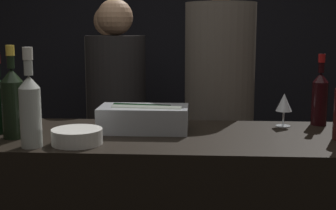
# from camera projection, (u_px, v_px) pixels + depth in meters

# --- Properties ---
(wall_back_chalkboard) EXTENTS (6.40, 0.06, 2.80)m
(wall_back_chalkboard) POSITION_uv_depth(u_px,v_px,m) (183.00, 38.00, 3.85)
(wall_back_chalkboard) COLOR black
(wall_back_chalkboard) RESTS_ON ground_plane
(ice_bin_with_bottles) EXTENTS (0.38, 0.20, 0.12)m
(ice_bin_with_bottles) POSITION_uv_depth(u_px,v_px,m) (144.00, 117.00, 2.00)
(ice_bin_with_bottles) COLOR #9EA0A5
(ice_bin_with_bottles) RESTS_ON bar_counter
(bowl_white) EXTENTS (0.19, 0.19, 0.06)m
(bowl_white) POSITION_uv_depth(u_px,v_px,m) (77.00, 136.00, 1.79)
(bowl_white) COLOR silver
(bowl_white) RESTS_ON bar_counter
(wine_glass) EXTENTS (0.07, 0.07, 0.15)m
(wine_glass) POSITION_uv_depth(u_px,v_px,m) (284.00, 103.00, 2.09)
(wine_glass) COLOR silver
(wine_glass) RESTS_ON bar_counter
(white_wine_bottle) EXTENTS (0.08, 0.08, 0.37)m
(white_wine_bottle) POSITION_uv_depth(u_px,v_px,m) (30.00, 107.00, 1.72)
(white_wine_bottle) COLOR #B2B7AD
(white_wine_bottle) RESTS_ON bar_counter
(red_wine_bottle_tall) EXTENTS (0.07, 0.07, 0.32)m
(red_wine_bottle_tall) POSITION_uv_depth(u_px,v_px,m) (320.00, 96.00, 2.12)
(red_wine_bottle_tall) COLOR black
(red_wine_bottle_tall) RESTS_ON bar_counter
(champagne_bottle) EXTENTS (0.09, 0.09, 0.37)m
(champagne_bottle) POSITION_uv_depth(u_px,v_px,m) (13.00, 101.00, 1.87)
(champagne_bottle) COLOR black
(champagne_bottle) RESTS_ON bar_counter
(person_in_hoodie) EXTENTS (0.38, 0.38, 1.83)m
(person_in_hoodie) POSITION_uv_depth(u_px,v_px,m) (219.00, 113.00, 2.57)
(person_in_hoodie) COLOR black
(person_in_hoodie) RESTS_ON ground_plane
(person_blond_tee) EXTENTS (0.34, 0.34, 1.63)m
(person_blond_tee) POSITION_uv_depth(u_px,v_px,m) (111.00, 111.00, 3.23)
(person_blond_tee) COLOR black
(person_blond_tee) RESTS_ON ground_plane
(person_grey_polo) EXTENTS (0.35, 0.35, 1.65)m
(person_grey_polo) POSITION_uv_depth(u_px,v_px,m) (117.00, 123.00, 2.80)
(person_grey_polo) COLOR black
(person_grey_polo) RESTS_ON ground_plane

